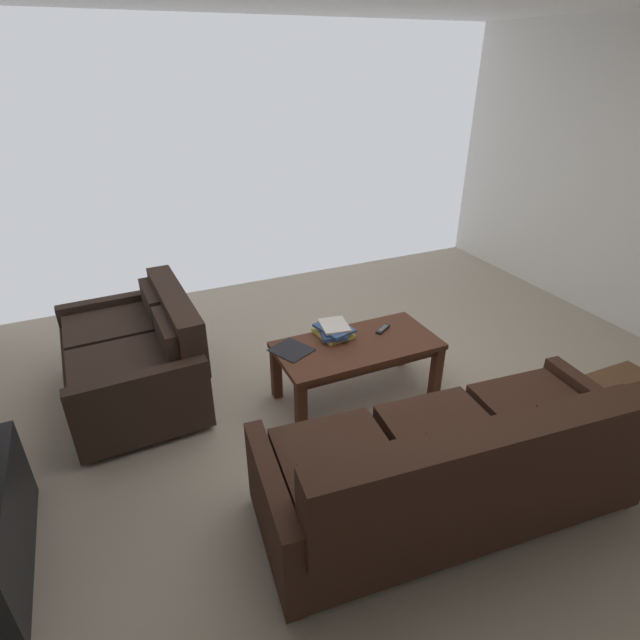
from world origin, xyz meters
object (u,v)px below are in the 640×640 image
at_px(loose_magazine, 291,350).
at_px(sofa_main, 455,467).
at_px(coffee_table, 357,352).
at_px(end_table, 633,400).
at_px(tv_remote, 383,329).
at_px(loveseat_near, 138,356).
at_px(book_stack, 333,330).

bearing_deg(loose_magazine, sofa_main, -97.44).
xyz_separation_m(coffee_table, end_table, (-1.25, 1.28, 0.05)).
distance_m(coffee_table, tv_remote, 0.30).
xyz_separation_m(loveseat_near, end_table, (-2.73, 1.98, 0.10)).
bearing_deg(book_stack, tv_remote, 167.88).
xyz_separation_m(sofa_main, end_table, (-1.30, 0.06, 0.08)).
relative_size(loveseat_near, book_stack, 4.27).
relative_size(sofa_main, end_table, 4.04).
bearing_deg(book_stack, end_table, 133.04).
distance_m(coffee_table, book_stack, 0.24).
bearing_deg(tv_remote, end_table, 125.43).
bearing_deg(end_table, book_stack, -46.96).
relative_size(loveseat_near, tv_remote, 8.74).
xyz_separation_m(coffee_table, tv_remote, (-0.27, -0.10, 0.08)).
height_order(sofa_main, tv_remote, sofa_main).
xyz_separation_m(end_table, tv_remote, (0.98, -1.37, 0.03)).
distance_m(loveseat_near, coffee_table, 1.64).
bearing_deg(sofa_main, coffee_table, -92.27).
height_order(loveseat_near, book_stack, loveseat_near).
distance_m(loveseat_near, end_table, 3.38).
bearing_deg(coffee_table, tv_remote, -160.69).
relative_size(sofa_main, book_stack, 6.65).
bearing_deg(coffee_table, book_stack, -58.09).
bearing_deg(tv_remote, loveseat_near, -18.92).
distance_m(book_stack, loose_magazine, 0.38).
height_order(coffee_table, tv_remote, tv_remote).
height_order(loveseat_near, coffee_table, loveseat_near).
xyz_separation_m(end_table, book_stack, (1.36, -1.46, 0.07)).
relative_size(tv_remote, loose_magazine, 0.60).
xyz_separation_m(sofa_main, tv_remote, (-0.32, -1.31, 0.12)).
bearing_deg(tv_remote, sofa_main, 76.30).
xyz_separation_m(end_table, loose_magazine, (1.73, -1.39, 0.03)).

